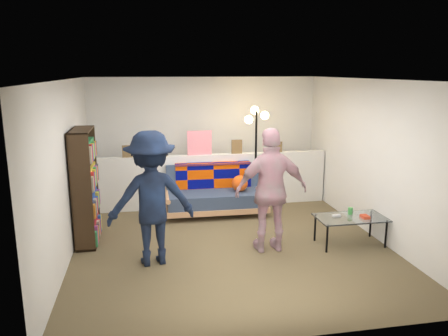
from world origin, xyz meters
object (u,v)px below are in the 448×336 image
person_right (271,191)px  floor_lamp (256,137)px  coffee_table (351,219)px  person_left (151,198)px  futon_sofa (216,194)px  bookshelf (85,190)px

person_right → floor_lamp: bearing=-99.4°
coffee_table → floor_lamp: size_ratio=0.53×
coffee_table → person_left: person_left is taller
coffee_table → person_right: 1.32m
futon_sofa → person_right: person_right is taller
futon_sofa → floor_lamp: size_ratio=0.97×
person_left → person_right: 1.67m
floor_lamp → person_left: (-1.96, -2.14, -0.45)m
floor_lamp → bookshelf: bearing=-157.3°
bookshelf → person_right: person_right is taller
futon_sofa → coffee_table: size_ratio=1.81×
futon_sofa → bookshelf: 2.37m
coffee_table → bookshelf: bearing=167.8°
person_left → coffee_table: bearing=173.5°
coffee_table → futon_sofa: bearing=133.6°
floor_lamp → person_right: bearing=-98.3°
futon_sofa → bookshelf: bearing=-155.5°
floor_lamp → futon_sofa: bearing=-162.4°
bookshelf → floor_lamp: (2.90, 1.22, 0.54)m
futon_sofa → bookshelf: (-2.12, -0.97, 0.43)m
floor_lamp → person_right: 2.10m
person_right → person_left: bearing=2.7°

